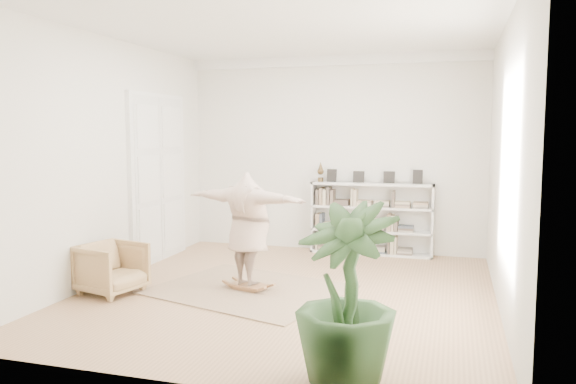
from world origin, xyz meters
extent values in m
plane|color=#9A734F|center=(0.00, 0.00, 0.00)|extent=(6.00, 6.00, 0.00)
plane|color=silver|center=(0.00, 3.00, 1.80)|extent=(5.50, 0.00, 5.50)
plane|color=silver|center=(0.00, -3.00, 1.80)|extent=(5.50, 0.00, 5.50)
plane|color=silver|center=(-2.75, 0.00, 1.80)|extent=(0.00, 6.00, 6.00)
plane|color=silver|center=(2.75, 0.00, 1.80)|extent=(0.00, 6.00, 6.00)
plane|color=white|center=(0.00, 0.00, 3.60)|extent=(6.00, 6.00, 0.00)
cube|color=white|center=(0.00, 2.94, 3.51)|extent=(5.50, 0.12, 0.18)
cube|color=white|center=(-2.71, 1.30, 1.40)|extent=(0.08, 1.78, 2.92)
cube|color=silver|center=(-2.69, 0.90, 1.40)|extent=(0.06, 0.78, 2.80)
cube|color=silver|center=(-2.69, 1.70, 1.40)|extent=(0.06, 0.78, 2.80)
cube|color=silver|center=(-0.33, 2.81, 0.65)|extent=(0.04, 0.35, 1.30)
cube|color=silver|center=(1.83, 2.81, 0.65)|extent=(0.04, 0.35, 1.30)
cube|color=silver|center=(0.75, 2.96, 0.65)|extent=(2.20, 0.04, 1.30)
cube|color=silver|center=(0.75, 2.81, 0.02)|extent=(2.20, 0.35, 0.04)
cube|color=silver|center=(0.75, 2.81, 0.43)|extent=(2.20, 0.35, 0.04)
cube|color=silver|center=(0.75, 2.81, 0.86)|extent=(2.20, 0.35, 0.04)
cube|color=silver|center=(0.75, 2.81, 1.28)|extent=(2.20, 0.35, 0.04)
cube|color=black|center=(0.00, 2.85, 1.42)|extent=(0.18, 0.07, 0.24)
cube|color=black|center=(0.50, 2.85, 1.42)|extent=(0.18, 0.07, 0.24)
cube|color=black|center=(1.05, 2.85, 1.42)|extent=(0.18, 0.07, 0.24)
cube|color=black|center=(1.55, 2.85, 1.42)|extent=(0.18, 0.07, 0.24)
imported|color=#A68258|center=(-2.30, -0.73, 0.35)|extent=(0.93, 0.91, 0.70)
cube|color=tan|center=(-0.55, -0.07, 0.01)|extent=(2.96, 2.62, 0.02)
cube|color=olive|center=(-0.55, -0.07, 0.08)|extent=(0.57, 0.43, 0.03)
cube|color=olive|center=(-0.55, -0.07, 0.04)|extent=(0.34, 0.14, 0.04)
cube|color=olive|center=(-0.55, -0.07, 0.04)|extent=(0.34, 0.14, 0.04)
cube|color=olive|center=(-0.55, -0.07, 0.08)|extent=(0.20, 0.10, 0.10)
cube|color=olive|center=(-0.55, -0.07, 0.08)|extent=(0.20, 0.10, 0.10)
imported|color=#BFA28F|center=(-0.55, -0.07, 0.91)|extent=(2.01, 1.05, 1.58)
imported|color=#2D4E27|center=(1.29, -2.55, 0.80)|extent=(1.14, 1.14, 1.60)
camera|label=1|loc=(2.16, -7.27, 2.19)|focal=35.00mm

